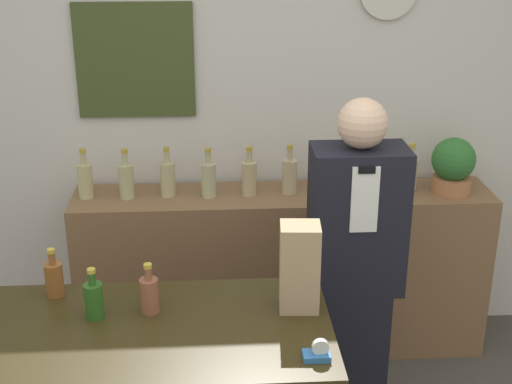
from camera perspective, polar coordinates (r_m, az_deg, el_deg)
The scene contains 18 objects.
back_wall at distance 3.86m, azimuth -1.22°, elevation 7.04°, with size 5.20×0.09×2.70m.
back_shelf at distance 3.96m, azimuth 2.12°, elevation -6.42°, with size 2.22×0.39×0.93m.
shopkeeper at distance 3.23m, azimuth 7.84°, elevation -6.62°, with size 0.41×0.26×1.62m.
potted_plant at distance 3.88m, azimuth 15.49°, elevation 2.08°, with size 0.23×0.23×0.30m.
paper_bag at distance 2.60m, azimuth 3.50°, elevation -6.03°, with size 0.15×0.13×0.33m.
tape_dispenser at distance 2.40m, azimuth 4.96°, elevation -12.69°, with size 0.09×0.06×0.07m.
counter_bottle_1 at distance 2.82m, azimuth -15.85°, elevation -6.64°, with size 0.07×0.07×0.20m.
counter_bottle_2 at distance 2.65m, azimuth -12.84°, elevation -8.36°, with size 0.07×0.07×0.20m.
counter_bottle_3 at distance 2.64m, azimuth -8.53°, elevation -8.08°, with size 0.07×0.07×0.20m.
shelf_bottle_0 at distance 3.78m, azimuth -13.50°, elevation 0.98°, with size 0.08×0.08×0.27m.
shelf_bottle_1 at distance 3.74m, azimuth -10.34°, elevation 0.98°, with size 0.08×0.08×0.27m.
shelf_bottle_2 at distance 3.73m, azimuth -7.07°, elevation 1.15°, with size 0.08×0.08×0.27m.
shelf_bottle_3 at distance 3.70m, azimuth -3.81°, elevation 1.08°, with size 0.08×0.08×0.27m.
shelf_bottle_4 at distance 3.71m, azimuth -0.54°, elevation 1.21°, with size 0.08×0.08×0.27m.
shelf_bottle_5 at distance 3.75m, azimuth 2.69°, elevation 1.38°, with size 0.08×0.08×0.27m.
shelf_bottle_6 at distance 3.74m, azimuth 5.98°, elevation 1.26°, with size 0.08×0.08×0.27m.
shelf_bottle_7 at distance 3.80m, azimuth 9.10°, elevation 1.41°, with size 0.08×0.08×0.27m.
shelf_bottle_8 at distance 3.85m, azimuth 12.19°, elevation 1.46°, with size 0.08×0.08×0.27m.
Camera 1 is at (-0.15, -1.74, 2.32)m, focal length 50.00 mm.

